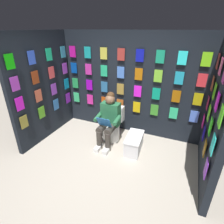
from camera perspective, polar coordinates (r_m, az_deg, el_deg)
The scene contains 7 objects.
ground_plane at distance 3.38m, azimuth -5.81°, elevation -20.35°, with size 30.00×30.00×0.00m, color #B2A899.
display_wall_back at distance 4.27m, azimuth 5.76°, elevation 8.47°, with size 3.46×0.14×2.37m.
display_wall_left at distance 3.22m, azimuth 30.35°, elevation -0.73°, with size 0.14×1.82×2.37m.
display_wall_right at distance 4.35m, azimuth -21.00°, elevation 7.22°, with size 0.14×1.82×2.37m.
toilet at distance 4.21m, azimuth 0.19°, elevation -4.40°, with size 0.41×0.55×0.77m.
person_reading at distance 3.89m, azimuth -1.13°, elevation -2.41°, with size 0.52×0.68×1.19m.
comic_longbox_near at distance 3.90m, azimuth 6.97°, elevation -9.80°, with size 0.36×0.66×0.36m.
Camera 1 is at (-1.23, 2.03, 2.41)m, focal length 28.85 mm.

